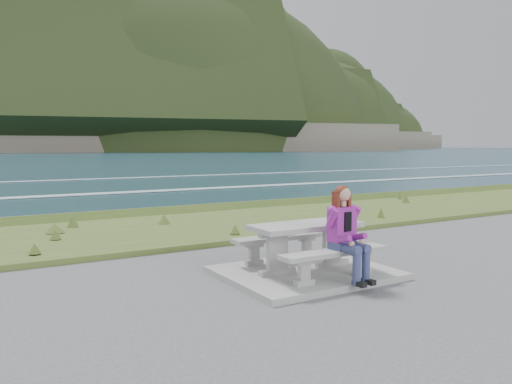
% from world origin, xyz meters
% --- Properties ---
extents(concrete_slab, '(2.60, 2.10, 0.10)m').
position_xyz_m(concrete_slab, '(0.00, 0.00, 0.05)').
color(concrete_slab, gray).
rests_on(concrete_slab, ground).
extents(picnic_table, '(1.80, 0.75, 0.75)m').
position_xyz_m(picnic_table, '(0.00, 0.00, 0.68)').
color(picnic_table, gray).
rests_on(picnic_table, concrete_slab).
extents(bench_landward, '(1.80, 0.35, 0.45)m').
position_xyz_m(bench_landward, '(0.00, -0.70, 0.45)').
color(bench_landward, gray).
rests_on(bench_landward, concrete_slab).
extents(bench_seaward, '(1.80, 0.35, 0.45)m').
position_xyz_m(bench_seaward, '(0.00, 0.70, 0.45)').
color(bench_seaward, gray).
rests_on(bench_seaward, concrete_slab).
extents(grass_verge, '(160.00, 4.50, 0.22)m').
position_xyz_m(grass_verge, '(0.00, 5.00, 0.00)').
color(grass_verge, '#36541F').
rests_on(grass_verge, ground).
extents(shore_drop, '(160.00, 0.80, 2.20)m').
position_xyz_m(shore_drop, '(0.00, 7.90, 0.00)').
color(shore_drop, brown).
rests_on(shore_drop, ground).
extents(ocean, '(1600.00, 1600.00, 0.09)m').
position_xyz_m(ocean, '(0.00, 25.09, -1.74)').
color(ocean, '#1B3F4E').
rests_on(ocean, ground).
extents(headland_range, '(729.83, 363.95, 214.35)m').
position_xyz_m(headland_range, '(190.26, 398.23, 9.94)').
color(headland_range, brown).
rests_on(headland_range, ground).
extents(seated_woman, '(0.44, 0.71, 1.40)m').
position_xyz_m(seated_woman, '(0.17, -0.83, 0.61)').
color(seated_woman, navy).
rests_on(seated_woman, concrete_slab).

